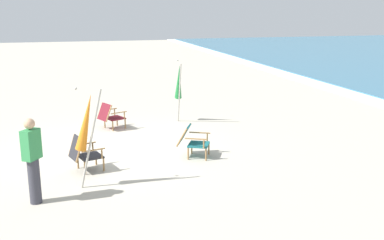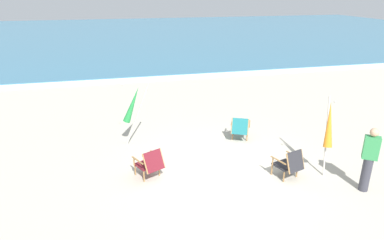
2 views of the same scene
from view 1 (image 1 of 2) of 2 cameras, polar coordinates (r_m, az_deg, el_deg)
name	(u,v)px [view 1 (image 1 of 2)]	position (r m, az deg, el deg)	size (l,w,h in m)	color
ground_plane	(115,148)	(11.86, -9.70, -3.56)	(80.00, 80.00, 0.00)	#B7AF9E
beach_chair_far_center	(192,140)	(10.93, -0.01, -2.56)	(0.84, 0.93, 0.78)	#196066
beach_chair_mid_center	(84,152)	(10.27, -13.59, -4.03)	(0.75, 0.81, 0.82)	#28282D
beach_chair_back_left	(110,115)	(13.64, -10.36, 0.59)	(0.82, 0.89, 0.81)	maroon
umbrella_furled_orange	(86,123)	(9.02, -13.30, -0.40)	(0.38, 0.60, 2.07)	#B7B2A8
umbrella_furled_green	(179,82)	(14.01, -1.68, 4.79)	(0.86, 0.29, 1.99)	#B7B2A8
person_near_chairs	(33,160)	(8.75, -19.59, -4.84)	(0.39, 0.36, 1.63)	#383842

